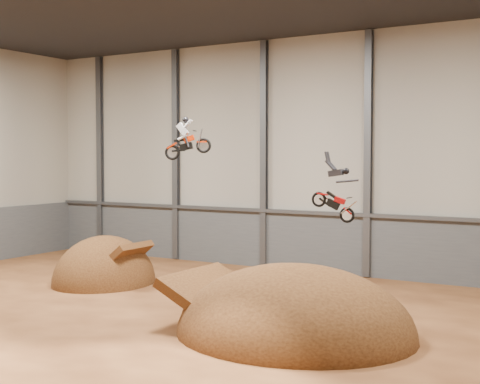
% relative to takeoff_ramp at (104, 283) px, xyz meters
% --- Properties ---
extents(floor, '(40.00, 40.00, 0.00)m').
position_rel_takeoff_ramp_xyz_m(floor, '(8.31, -5.84, 0.00)').
color(floor, '#532C16').
rests_on(floor, ground).
extents(back_wall, '(40.00, 0.10, 14.00)m').
position_rel_takeoff_ramp_xyz_m(back_wall, '(8.31, 9.16, 7.00)').
color(back_wall, '#A29D90').
rests_on(back_wall, ground).
extents(lower_band_back, '(39.80, 0.18, 3.50)m').
position_rel_takeoff_ramp_xyz_m(lower_band_back, '(8.31, 9.06, 1.75)').
color(lower_band_back, '#4D5054').
rests_on(lower_band_back, ground).
extents(steel_rail, '(39.80, 0.35, 0.20)m').
position_rel_takeoff_ramp_xyz_m(steel_rail, '(8.31, 8.91, 3.55)').
color(steel_rail, '#47494F').
rests_on(steel_rail, lower_band_back).
extents(steel_column_0, '(0.40, 0.36, 13.90)m').
position_rel_takeoff_ramp_xyz_m(steel_column_0, '(-8.35, 8.96, 7.00)').
color(steel_column_0, '#47494F').
rests_on(steel_column_0, ground).
extents(steel_column_1, '(0.40, 0.36, 13.90)m').
position_rel_takeoff_ramp_xyz_m(steel_column_1, '(-1.69, 8.96, 7.00)').
color(steel_column_1, '#47494F').
rests_on(steel_column_1, ground).
extents(steel_column_2, '(0.40, 0.36, 13.90)m').
position_rel_takeoff_ramp_xyz_m(steel_column_2, '(4.98, 8.96, 7.00)').
color(steel_column_2, '#47494F').
rests_on(steel_column_2, ground).
extents(steel_column_3, '(0.40, 0.36, 13.90)m').
position_rel_takeoff_ramp_xyz_m(steel_column_3, '(11.65, 8.96, 7.00)').
color(steel_column_3, '#47494F').
rests_on(steel_column_3, ground).
extents(takeoff_ramp, '(5.19, 5.98, 5.19)m').
position_rel_takeoff_ramp_xyz_m(takeoff_ramp, '(0.00, 0.00, 0.00)').
color(takeoff_ramp, '#381F0E').
rests_on(takeoff_ramp, ground).
extents(landing_ramp, '(9.42, 8.34, 5.44)m').
position_rel_takeoff_ramp_xyz_m(landing_ramp, '(13.46, -4.26, 0.00)').
color(landing_ramp, '#381F0E').
rests_on(landing_ramp, ground).
extents(fmx_rider_a, '(2.57, 1.70, 2.30)m').
position_rel_takeoff_ramp_xyz_m(fmx_rider_a, '(7.55, -2.76, 7.82)').
color(fmx_rider_a, red).
extents(fmx_rider_b, '(3.24, 0.88, 3.04)m').
position_rel_takeoff_ramp_xyz_m(fmx_rider_b, '(14.30, -2.85, 5.68)').
color(fmx_rider_b, red).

